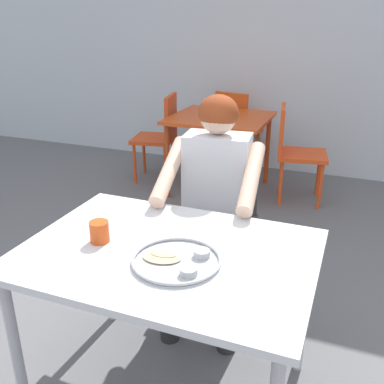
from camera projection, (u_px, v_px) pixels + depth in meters
back_wall at (306, 1)px, 4.16m from camera, size 12.00×0.12×3.40m
table_foreground at (168, 266)px, 1.72m from camera, size 1.14×0.81×0.72m
thali_tray at (177, 260)px, 1.60m from camera, size 0.33×0.33×0.03m
drinking_cup at (99, 231)px, 1.74m from camera, size 0.08×0.08×0.09m
chair_foreground at (221, 214)px, 2.53m from camera, size 0.45×0.46×0.84m
diner_foreground at (213, 192)px, 2.25m from camera, size 0.53×0.58×1.21m
table_background_red at (220, 125)px, 4.00m from camera, size 0.88×0.83×0.72m
chair_red_left at (161, 132)px, 4.31m from camera, size 0.46×0.47×0.86m
chair_red_right at (293, 147)px, 3.83m from camera, size 0.48×0.46×0.85m
chair_red_far at (236, 126)px, 4.57m from camera, size 0.47×0.48×0.85m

